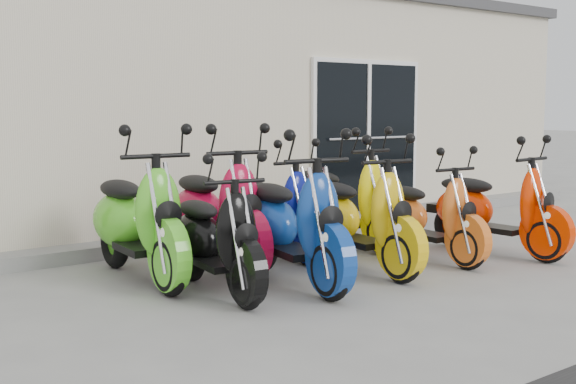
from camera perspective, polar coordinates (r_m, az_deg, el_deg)
name	(u,v)px	position (r m, az deg, el deg)	size (l,w,h in m)	color
ground	(324,272)	(7.30, 2.85, -6.30)	(80.00, 80.00, 0.00)	gray
building	(110,110)	(11.59, -13.90, 6.34)	(14.00, 6.00, 3.20)	beige
front_step	(218,236)	(8.90, -5.52, -3.45)	(14.00, 0.40, 0.15)	gray
door_right	(367,134)	(10.47, 6.23, 4.61)	(2.02, 0.08, 2.22)	black
scooter_front_black	(215,222)	(6.36, -5.79, -2.40)	(0.63, 1.74, 1.28)	black
scooter_front_blue	(292,206)	(6.66, 0.29, -1.14)	(0.72, 1.99, 1.47)	navy
scooter_front_orange_a	(358,202)	(7.26, 5.55, -0.78)	(0.69, 1.90, 1.40)	yellow
scooter_front_orange_b	(427,203)	(7.87, 10.96, -0.83)	(0.62, 1.69, 1.25)	orange
scooter_front_red	(496,194)	(8.36, 16.12, -0.19)	(0.67, 1.83, 1.35)	#EA2C00
scooter_back_green	(137,202)	(6.94, -11.84, -0.80)	(0.74, 2.04, 1.51)	#58D128
scooter_back_red	(216,196)	(7.36, -5.67, -0.29)	(0.74, 2.03, 1.50)	#B50A32
scooter_back_blue	(273,197)	(7.90, -1.23, -0.42)	(0.65, 1.79, 1.32)	navy
scooter_back_yellow	(342,187)	(8.42, 4.25, 0.38)	(0.70, 1.94, 1.43)	#FFEC07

